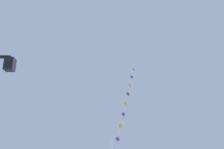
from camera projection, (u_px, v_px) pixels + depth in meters
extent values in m
cube|color=black|center=(10.00, 64.00, 7.13)|extent=(0.28, 0.28, 0.40)
cube|color=beige|center=(10.00, 64.00, 7.13)|extent=(0.19, 0.19, 0.30)
cylinder|color=silver|center=(119.00, 132.00, 21.36)|extent=(0.36, 0.81, 1.25)
cylinder|color=silver|center=(122.00, 120.00, 22.51)|extent=(0.36, 0.81, 1.25)
cylinder|color=silver|center=(125.00, 109.00, 23.67)|extent=(0.36, 0.81, 1.25)
cylinder|color=silver|center=(127.00, 99.00, 24.82)|extent=(0.36, 0.81, 1.25)
cylinder|color=silver|center=(129.00, 89.00, 25.97)|extent=(0.36, 0.81, 1.25)
cylinder|color=silver|center=(131.00, 81.00, 27.13)|extent=(0.36, 0.81, 1.25)
cylinder|color=silver|center=(133.00, 73.00, 28.28)|extent=(0.36, 0.81, 1.25)
cube|color=purple|center=(118.00, 139.00, 20.78)|extent=(0.43, 0.20, 0.46)
cylinder|color=purple|center=(118.00, 143.00, 20.68)|extent=(0.02, 0.02, 0.26)
cube|color=yellow|center=(121.00, 126.00, 21.93)|extent=(0.44, 0.16, 0.46)
cylinder|color=yellow|center=(121.00, 129.00, 21.84)|extent=(0.03, 0.05, 0.24)
cube|color=purple|center=(123.00, 114.00, 23.09)|extent=(0.45, 0.11, 0.46)
cylinder|color=purple|center=(123.00, 118.00, 22.97)|extent=(0.02, 0.02, 0.35)
cube|color=yellow|center=(126.00, 104.00, 24.24)|extent=(0.45, 0.10, 0.46)
cylinder|color=yellow|center=(126.00, 106.00, 24.15)|extent=(0.02, 0.02, 0.22)
cube|color=purple|center=(128.00, 94.00, 25.40)|extent=(0.45, 0.11, 0.46)
cylinder|color=purple|center=(128.00, 97.00, 25.28)|extent=(0.03, 0.05, 0.34)
cube|color=yellow|center=(130.00, 85.00, 26.55)|extent=(0.45, 0.10, 0.46)
cylinder|color=yellow|center=(130.00, 88.00, 26.45)|extent=(0.02, 0.05, 0.25)
cube|color=purple|center=(132.00, 77.00, 27.71)|extent=(0.41, 0.24, 0.46)
cylinder|color=purple|center=(132.00, 80.00, 27.60)|extent=(0.03, 0.04, 0.30)
cube|color=yellow|center=(133.00, 70.00, 28.86)|extent=(0.45, 0.12, 0.46)
cylinder|color=yellow|center=(134.00, 72.00, 28.76)|extent=(0.03, 0.05, 0.25)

